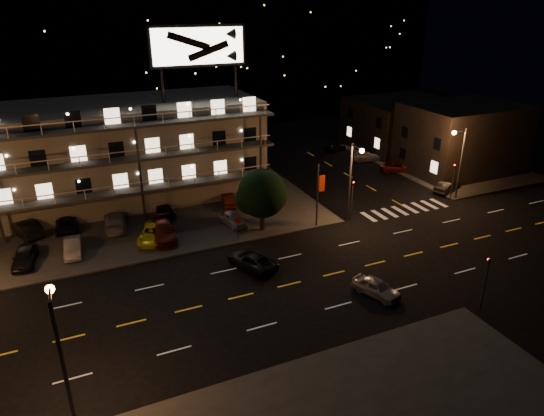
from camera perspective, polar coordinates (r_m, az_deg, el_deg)
name	(u,v)px	position (r m, az deg, el deg)	size (l,w,h in m)	color
ground	(312,279)	(38.88, 4.72, -8.32)	(140.00, 140.00, 0.00)	black
curb_nw	(100,214)	(52.92, -19.62, -0.66)	(44.00, 24.00, 0.15)	#323230
curb_ne	(435,161)	(70.31, 18.67, 5.27)	(16.00, 24.00, 0.15)	#323230
motel	(128,150)	(55.19, -16.58, 6.54)	(28.00, 13.80, 18.10)	gray
side_bldg_front	(462,138)	(66.46, 21.40, 7.66)	(14.06, 10.00, 8.50)	black
side_bldg_back	(401,124)	(75.24, 14.95, 9.55)	(14.06, 12.00, 7.00)	black
hill_backdrop	(108,52)	(98.58, -18.74, 16.98)	(120.00, 25.00, 24.00)	black
streetlight_nc	(353,175)	(46.97, 9.45, 3.85)	(0.44, 1.92, 8.00)	#2D2D30
streetlight_ne	(459,157)	(55.65, 21.17, 5.65)	(1.92, 0.44, 8.00)	#2D2D30
streetlight_s	(61,351)	(25.99, -23.59, -15.21)	(0.44, 1.92, 8.00)	#2D2D30
signal_nw	(352,195)	(48.50, 9.41, 1.46)	(0.20, 0.27, 4.60)	#2D2D30
signal_sw	(486,278)	(37.03, 23.87, -7.57)	(0.20, 0.27, 4.60)	#2D2D30
signal_ne	(454,177)	(56.39, 20.58, 3.38)	(0.27, 0.20, 4.60)	#2D2D30
banner_north	(318,194)	(46.17, 5.46, 1.69)	(0.83, 0.16, 6.40)	#2D2D30
stop_sign	(238,224)	(43.86, -4.01, -1.89)	(0.91, 0.11, 2.61)	#2D2D30
tree	(261,195)	(44.86, -1.24, 1.54)	(4.77, 4.59, 6.00)	black
lot_car_0	(25,256)	(45.08, -27.09, -5.09)	(1.66, 4.13, 1.41)	black
lot_car_1	(73,247)	(45.12, -22.37, -4.27)	(1.36, 3.91, 1.29)	#999A9F
lot_car_2	(153,233)	(45.46, -13.82, -2.87)	(2.19, 4.75, 1.32)	yellow
lot_car_3	(163,231)	(45.42, -12.66, -2.66)	(2.09, 5.15, 1.50)	#5A180C
lot_car_4	(232,219)	(47.23, -4.73, -1.25)	(1.51, 3.74, 1.27)	#999A9F
lot_car_5	(25,228)	(50.41, -27.03, -2.10)	(1.58, 4.54, 1.50)	black
lot_car_6	(66,223)	(50.31, -23.05, -1.59)	(2.03, 4.40, 1.22)	black
lot_car_7	(115,221)	(48.66, -17.99, -1.52)	(2.00, 4.93, 1.43)	#999A9F
lot_car_8	(166,210)	(50.12, -12.38, -0.27)	(1.47, 3.64, 1.24)	black
lot_car_9	(229,200)	(51.81, -5.11, 0.99)	(1.31, 3.76, 1.24)	#5A180C
side_car_0	(448,187)	(59.07, 19.95, 2.39)	(1.44, 4.12, 1.36)	black
side_car_1	(398,167)	(64.51, 14.60, 4.73)	(2.16, 4.68, 1.30)	#5A180C
side_car_2	(366,156)	(68.04, 11.03, 5.99)	(1.75, 4.29, 1.25)	#999A9F
side_car_3	(335,147)	(72.08, 7.48, 7.18)	(1.44, 3.58, 1.22)	black
road_car_east	(376,288)	(37.31, 12.19, -9.13)	(1.52, 3.79, 1.29)	#999A9F
road_car_west	(252,260)	(40.04, -2.39, -6.16)	(2.17, 4.70, 1.31)	black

